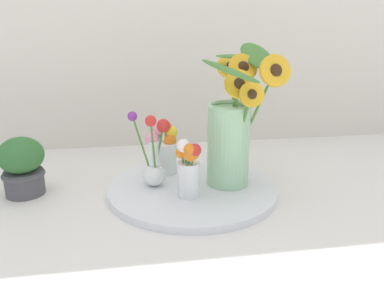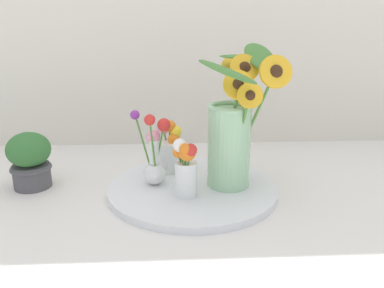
% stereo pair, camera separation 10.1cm
% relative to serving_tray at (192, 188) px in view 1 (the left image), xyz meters
% --- Properties ---
extents(ground_plane, '(6.00, 6.00, 0.00)m').
position_rel_serving_tray_xyz_m(ground_plane, '(0.00, -0.03, -0.01)').
color(ground_plane, silver).
extents(serving_tray, '(0.47, 0.47, 0.02)m').
position_rel_serving_tray_xyz_m(serving_tray, '(0.00, 0.00, 0.00)').
color(serving_tray, silver).
rests_on(serving_tray, ground_plane).
extents(mason_jar_sunflowers, '(0.25, 0.28, 0.40)m').
position_rel_serving_tray_xyz_m(mason_jar_sunflowers, '(0.11, -0.00, 0.17)').
color(mason_jar_sunflowers, '#99CC9E').
rests_on(mason_jar_sunflowers, serving_tray).
extents(vase_small_center, '(0.06, 0.08, 0.16)m').
position_rel_serving_tray_xyz_m(vase_small_center, '(-0.02, -0.07, 0.09)').
color(vase_small_center, white).
rests_on(vase_small_center, serving_tray).
extents(vase_bulb_right, '(0.11, 0.11, 0.21)m').
position_rel_serving_tray_xyz_m(vase_bulb_right, '(-0.10, 0.01, 0.10)').
color(vase_bulb_right, white).
rests_on(vase_bulb_right, serving_tray).
extents(vase_small_back, '(0.08, 0.09, 0.16)m').
position_rel_serving_tray_xyz_m(vase_small_back, '(-0.06, 0.11, 0.08)').
color(vase_small_back, white).
rests_on(vase_small_back, serving_tray).
extents(potted_plant, '(0.12, 0.12, 0.16)m').
position_rel_serving_tray_xyz_m(potted_plant, '(-0.46, 0.06, 0.07)').
color(potted_plant, '#4C4C51').
rests_on(potted_plant, ground_plane).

